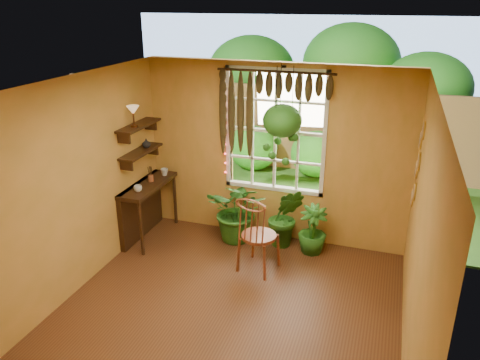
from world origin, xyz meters
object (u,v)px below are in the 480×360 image
object	(u,v)px
counter_ledge	(143,203)
hanging_basket	(282,124)
windsor_chair	(257,246)
potted_plant_left	(239,210)
potted_plant_mid	(285,217)

from	to	relation	value
counter_ledge	hanging_basket	world-z (taller)	hanging_basket
counter_ledge	windsor_chair	xyz separation A→B (m)	(1.97, -0.40, -0.18)
windsor_chair	potted_plant_left	world-z (taller)	windsor_chair
counter_ledge	potted_plant_mid	distance (m)	2.21
potted_plant_left	potted_plant_mid	size ratio (longest dim) A/B	1.06
potted_plant_left	windsor_chair	bearing A→B (deg)	-54.71
potted_plant_mid	hanging_basket	xyz separation A→B (m)	(-0.10, 0.00, 1.41)
hanging_basket	counter_ledge	bearing A→B (deg)	-169.35
windsor_chair	hanging_basket	bearing A→B (deg)	95.53
counter_ledge	potted_plant_left	distance (m)	1.49
windsor_chair	hanging_basket	xyz separation A→B (m)	(0.10, 0.79, 1.51)
windsor_chair	potted_plant_mid	size ratio (longest dim) A/B	1.36
hanging_basket	potted_plant_left	bearing A→B (deg)	-174.83
windsor_chair	hanging_basket	distance (m)	1.71
windsor_chair	hanging_basket	world-z (taller)	hanging_basket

